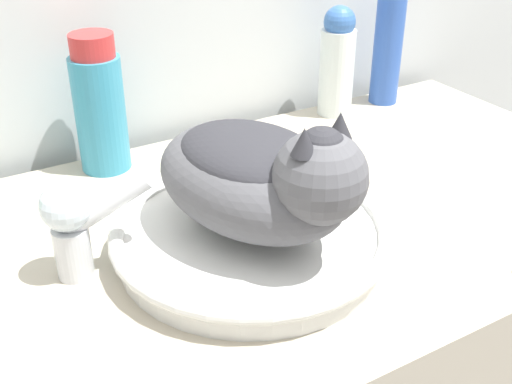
{
  "coord_description": "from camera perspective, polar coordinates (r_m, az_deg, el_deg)",
  "views": [
    {
      "loc": [
        -0.38,
        -0.34,
        1.36
      ],
      "look_at": [
        -0.04,
        0.24,
        0.98
      ],
      "focal_mm": 45.0,
      "sensor_mm": 36.0,
      "label": 1
    }
  ],
  "objects": [
    {
      "name": "lotion_bottle_white",
      "position": [
        1.22,
        7.23,
        11.44
      ],
      "size": [
        0.06,
        0.06,
        0.2
      ],
      "color": "silver",
      "rests_on": "vanity_counter"
    },
    {
      "name": "shampoo_bottle_tall",
      "position": [
        1.29,
        11.64,
        12.57
      ],
      "size": [
        0.06,
        0.06,
        0.23
      ],
      "color": "#335BB7",
      "rests_on": "vanity_counter"
    },
    {
      "name": "faucet",
      "position": [
        0.78,
        -15.85,
        -2.44
      ],
      "size": [
        0.13,
        0.07,
        0.13
      ],
      "rotation": [
        0.0,
        0.0,
        -0.31
      ],
      "color": "silver",
      "rests_on": "vanity_counter"
    },
    {
      "name": "sink_basin",
      "position": [
        0.82,
        -0.45,
        -3.93
      ],
      "size": [
        0.36,
        0.36,
        0.04
      ],
      "color": "silver",
      "rests_on": "vanity_counter"
    },
    {
      "name": "mouthwash_bottle",
      "position": [
        1.03,
        -13.73,
        7.41
      ],
      "size": [
        0.08,
        0.08,
        0.22
      ],
      "color": "teal",
      "rests_on": "vanity_counter"
    },
    {
      "name": "cat",
      "position": [
        0.76,
        0.41,
        1.61
      ],
      "size": [
        0.25,
        0.31,
        0.17
      ],
      "rotation": [
        0.0,
        0.0,
        4.97
      ],
      "color": "#56565B",
      "rests_on": "sink_basin"
    }
  ]
}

